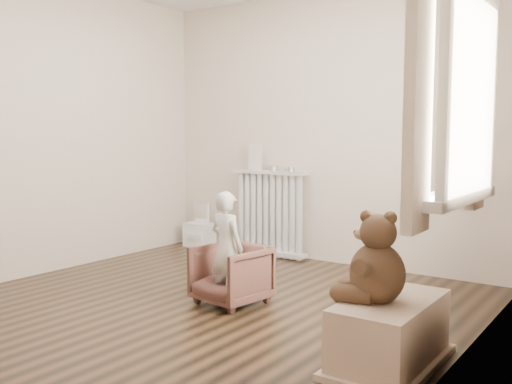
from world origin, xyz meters
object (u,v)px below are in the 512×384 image
Objects in this scene: child at (227,248)px; toy_bench at (390,329)px; plush_cat at (470,172)px; teddy_bear at (378,244)px; toy_vanity at (199,222)px; radiator at (269,218)px; armchair at (231,275)px.

child is 1.44m from toy_bench.
teddy_bear is at bearing -75.42° from plush_cat.
child is 1.72× the size of teddy_bear.
toy_vanity is at bearing -35.07° from child.
toy_vanity is 0.59× the size of child.
child is at bearing 151.56° from teddy_bear.
plush_cat is at bearing -16.90° from toy_vanity.
child reaches higher than toy_bench.
toy_bench is (2.07, -1.92, -0.19)m from radiator.
child is at bearing -66.33° from radiator.
plush_cat is at bearing 28.92° from armchair.
toy_vanity is at bearing 135.14° from teddy_bear.
teddy_bear is at bearing -33.83° from toy_vanity.
armchair is at bearing 164.24° from toy_bench.
toy_vanity is (-0.91, -0.03, -0.11)m from radiator.
child is at bearing -81.08° from armchair.
toy_vanity is at bearing -178.12° from radiator.
toy_vanity is at bearing 147.65° from toy_bench.
armchair is 0.62× the size of toy_bench.
toy_vanity is 1.80× the size of plush_cat.
toy_bench is at bearing -32.35° from toy_vanity.
plush_cat is at bearing -149.43° from child.
armchair is at bearing -135.01° from plush_cat.
armchair is 1.79× the size of plush_cat.
armchair is 1.80m from plush_cat.
toy_bench is 1.62× the size of teddy_bear.
radiator is 1.07× the size of child.
radiator is 2.50m from plush_cat.
child is (1.61, -1.55, 0.15)m from toy_vanity.
plush_cat is at bearing 68.55° from teddy_bear.
radiator is at bearing -57.41° from child.
toy_vanity is at bearing -171.91° from plush_cat.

